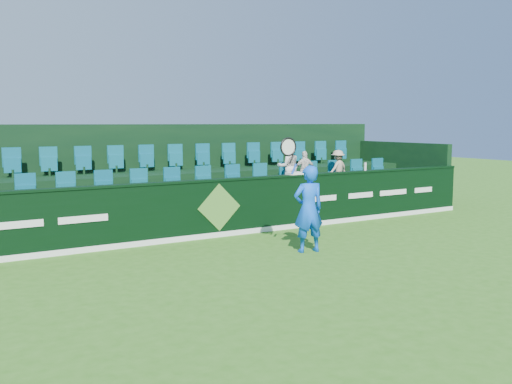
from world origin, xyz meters
TOP-DOWN VIEW (x-y plane):
  - ground at (0.00, 0.00)m, footprint 60.00×60.00m
  - sponsor_hoarding at (0.00, 4.00)m, footprint 16.00×0.25m
  - stand_tier_front at (0.00, 5.10)m, footprint 16.00×2.00m
  - stand_tier_back at (0.00, 7.00)m, footprint 16.00×1.80m
  - stand_rear at (0.00, 7.44)m, footprint 16.00×4.10m
  - seat_row_front at (0.00, 5.50)m, footprint 13.50×0.50m
  - seat_row_back at (0.00, 7.30)m, footprint 13.50×0.50m
  - tennis_player at (0.86, 1.60)m, footprint 1.19×0.54m
  - spectator_left at (2.77, 5.12)m, footprint 0.74×0.65m
  - spectator_middle at (3.33, 5.12)m, footprint 0.67×0.43m
  - spectator_right at (4.50, 5.12)m, footprint 0.76×0.54m
  - towel at (2.20, 4.00)m, footprint 0.41×0.27m
  - drinks_bottle at (4.54, 4.00)m, footprint 0.07×0.07m

SIDE VIEW (x-z plane):
  - ground at x=0.00m, z-range 0.00..0.00m
  - stand_tier_front at x=0.00m, z-range 0.00..0.80m
  - stand_tier_back at x=0.00m, z-range 0.00..1.30m
  - sponsor_hoarding at x=0.00m, z-range 0.00..1.35m
  - tennis_player at x=0.86m, z-range -0.31..2.12m
  - seat_row_front at x=0.00m, z-range 0.80..1.40m
  - stand_rear at x=0.00m, z-range -0.08..2.52m
  - spectator_right at x=4.50m, z-range 0.80..1.86m
  - spectator_middle at x=3.33m, z-range 0.80..1.86m
  - towel at x=2.20m, z-range 1.35..1.41m
  - spectator_left at x=2.77m, z-range 0.80..2.10m
  - drinks_bottle at x=4.54m, z-range 1.35..1.57m
  - seat_row_back at x=0.00m, z-range 1.30..1.90m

